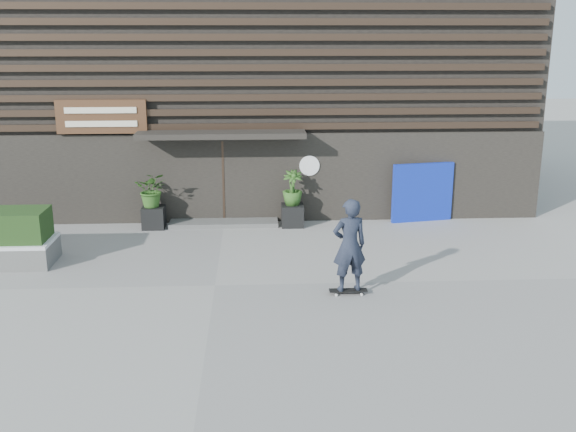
{
  "coord_description": "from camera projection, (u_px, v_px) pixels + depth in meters",
  "views": [
    {
      "loc": [
        0.87,
        -13.17,
        5.17
      ],
      "look_at": [
        1.63,
        1.46,
        1.1
      ],
      "focal_mm": 41.27,
      "sensor_mm": 36.0,
      "label": 1
    }
  ],
  "objects": [
    {
      "name": "bamboo_right",
      "position": [
        292.0,
        188.0,
        18.05
      ],
      "size": [
        0.54,
        0.54,
        0.96
      ],
      "primitive_type": "imported",
      "color": "#2D591E",
      "rests_on": "planter_pot_right"
    },
    {
      "name": "planter_pot_right",
      "position": [
        292.0,
        215.0,
        18.26
      ],
      "size": [
        0.6,
        0.6,
        0.6
      ],
      "primitive_type": "cube",
      "color": "black",
      "rests_on": "ground"
    },
    {
      "name": "ground",
      "position": [
        215.0,
        285.0,
        14.01
      ],
      "size": [
        80.0,
        80.0,
        0.0
      ],
      "primitive_type": "plane",
      "color": "gray",
      "rests_on": "ground"
    },
    {
      "name": "planter_pot_left",
      "position": [
        154.0,
        217.0,
        18.07
      ],
      "size": [
        0.6,
        0.6,
        0.6
      ],
      "primitive_type": "cube",
      "color": "black",
      "rests_on": "ground"
    },
    {
      "name": "bamboo_left",
      "position": [
        152.0,
        190.0,
        17.86
      ],
      "size": [
        0.86,
        0.75,
        0.96
      ],
      "primitive_type": "imported",
      "color": "#2D591E",
      "rests_on": "planter_pot_left"
    },
    {
      "name": "skateboarder",
      "position": [
        349.0,
        245.0,
        13.27
      ],
      "size": [
        0.78,
        0.58,
        2.01
      ],
      "color": "black",
      "rests_on": "ground"
    },
    {
      "name": "blue_tarp",
      "position": [
        422.0,
        192.0,
        18.59
      ],
      "size": [
        1.77,
        0.43,
        1.66
      ],
      "primitive_type": "cube",
      "rotation": [
        0.0,
        0.0,
        0.18
      ],
      "color": "#0C20A1",
      "rests_on": "ground"
    },
    {
      "name": "entrance_step",
      "position": [
        224.0,
        223.0,
        18.42
      ],
      "size": [
        3.0,
        0.8,
        0.12
      ],
      "primitive_type": "cube",
      "color": "#4C4C49",
      "rests_on": "ground"
    },
    {
      "name": "building",
      "position": [
        227.0,
        69.0,
        22.53
      ],
      "size": [
        18.0,
        11.0,
        8.0
      ],
      "color": "black",
      "rests_on": "ground"
    }
  ]
}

